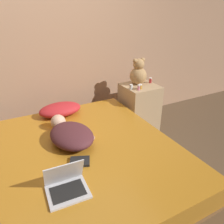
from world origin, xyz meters
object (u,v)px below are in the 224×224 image
Objects in this scene: person_lying at (70,134)px; laptop at (66,185)px; bottle_red at (150,80)px; book at (80,161)px; bottle_pink at (139,87)px; teddy_bear at (138,73)px; bottle_clear at (131,87)px; bottle_amber at (140,87)px; pillow at (60,109)px.

laptop is (-0.24, -0.64, -0.03)m from person_lying.
book is at bearing -146.28° from bottle_red.
laptop reaches higher than book.
teddy_bear is at bearing 58.43° from bottle_pink.
bottle_clear is at bearing -144.72° from teddy_bear.
bottle_pink reaches higher than person_lying.
person_lying is at bearing 83.40° from book.
laptop is 3.81× the size of bottle_red.
bottle_pink is at bearing -149.49° from bottle_amber.
teddy_bear reaches higher than pillow.
bottle_amber is at bearing -114.65° from teddy_bear.
bottle_clear is 0.34× the size of book.
laptop is 1.73m from bottle_clear.
book is (-1.08, -0.89, -0.24)m from bottle_clear.
teddy_bear reaches higher than book.
bottle_clear is 1.02× the size of bottle_amber.
laptop is 0.83× the size of teddy_bear.
bottle_red is at bearing 28.35° from bottle_pink.
person_lying reaches higher than book.
bottle_red is (0.28, 0.15, 0.01)m from bottle_amber.
book is at bearing -144.87° from bottle_pink.
teddy_bear is 5.34× the size of bottle_clear.
bottle_amber is at bearing -8.31° from pillow.
laptop is 1.74m from bottle_pink.
teddy_bear is at bearing 165.66° from bottle_red.
laptop is 1.79m from bottle_amber.
teddy_bear reaches higher than laptop.
bottle_amber is at bearing -21.09° from bottle_clear.
pillow is 1.39× the size of teddy_bear.
pillow is at bearing 79.04° from laptop.
teddy_bear is at bearing 38.75° from book.
person_lying reaches higher than pillow.
person_lying is at bearing -158.55° from bottle_pink.
book is (-0.04, -0.38, -0.07)m from person_lying.
person_lying is 10.17× the size of bottle_clear.
bottle_clear is (0.97, -0.11, 0.18)m from pillow.
pillow is 1.30m from laptop.
bottle_amber reaches higher than pillow.
teddy_bear is 0.23m from bottle_red.
bottle_amber reaches higher than person_lying.
bottle_pink reaches higher than pillow.
bottle_red reaches higher than pillow.
person_lying is 1.90× the size of teddy_bear.
laptop is at bearing -118.11° from person_lying.
pillow is 1.22m from teddy_bear.
bottle_pink is at bearing -151.65° from bottle_red.
bottle_amber is at bearing 34.96° from book.
person_lying is 1.58m from bottle_red.
laptop is at bearing -143.36° from bottle_red.
teddy_bear is 4.61× the size of bottle_red.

